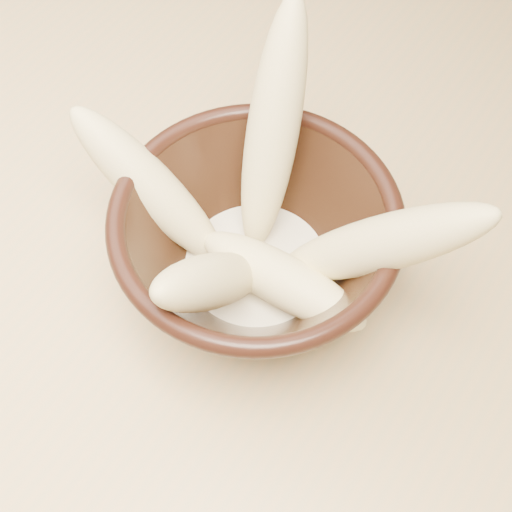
{
  "coord_description": "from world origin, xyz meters",
  "views": [
    {
      "loc": [
        0.34,
        -0.37,
        1.25
      ],
      "look_at": [
        0.19,
        -0.16,
        0.8
      ],
      "focal_mm": 50.0,
      "sensor_mm": 36.0,
      "label": 1
    }
  ],
  "objects": [
    {
      "name": "table",
      "position": [
        0.0,
        0.0,
        0.67
      ],
      "size": [
        1.2,
        0.8,
        0.75
      ],
      "color": "tan",
      "rests_on": "ground"
    },
    {
      "name": "banana_left",
      "position": [
        0.1,
        -0.17,
        0.84
      ],
      "size": [
        0.14,
        0.04,
        0.12
      ],
      "primitive_type": "ellipsoid",
      "rotation": [
        0.89,
        0.0,
        -1.54
      ],
      "color": "#D1C57B",
      "rests_on": "bowl"
    },
    {
      "name": "milk_puddle",
      "position": [
        0.19,
        -0.16,
        0.79
      ],
      "size": [
        0.11,
        0.11,
        0.02
      ],
      "primitive_type": "cylinder",
      "color": "beige",
      "rests_on": "bowl"
    },
    {
      "name": "banana_upright",
      "position": [
        0.16,
        -0.1,
        0.87
      ],
      "size": [
        0.08,
        0.14,
        0.17
      ],
      "primitive_type": "ellipsoid",
      "rotation": [
        0.59,
        0.0,
        3.48
      ],
      "color": "#D1C57B",
      "rests_on": "bowl"
    },
    {
      "name": "bowl",
      "position": [
        0.19,
        -0.16,
        0.81
      ],
      "size": [
        0.2,
        0.2,
        0.11
      ],
      "rotation": [
        0.0,
        0.0,
        -0.04
      ],
      "color": "black",
      "rests_on": "table"
    },
    {
      "name": "banana_across",
      "position": [
        0.22,
        -0.17,
        0.82
      ],
      "size": [
        0.14,
        0.04,
        0.05
      ],
      "primitive_type": "ellipsoid",
      "rotation": [
        1.5,
        0.0,
        1.57
      ],
      "color": "#D1C57B",
      "rests_on": "bowl"
    },
    {
      "name": "banana_right",
      "position": [
        0.26,
        -0.13,
        0.85
      ],
      "size": [
        0.15,
        0.08,
        0.15
      ],
      "primitive_type": "ellipsoid",
      "rotation": [
        0.77,
        0.0,
        1.87
      ],
      "color": "#D1C57B",
      "rests_on": "bowl"
    },
    {
      "name": "banana_front",
      "position": [
        0.19,
        -0.21,
        0.84
      ],
      "size": [
        0.05,
        0.12,
        0.12
      ],
      "primitive_type": "ellipsoid",
      "rotation": [
        0.75,
        0.0,
        -0.08
      ],
      "color": "#D1C57B",
      "rests_on": "bowl"
    }
  ]
}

